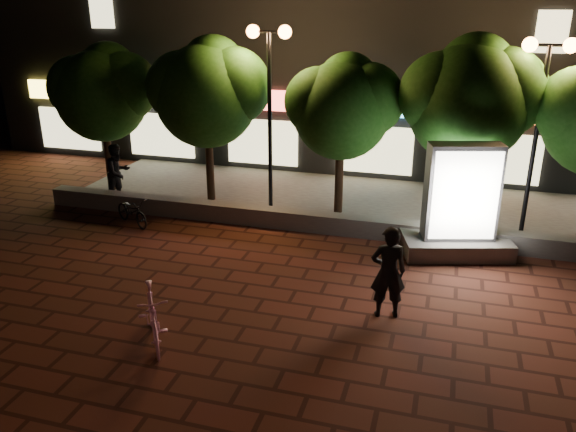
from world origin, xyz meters
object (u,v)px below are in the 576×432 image
at_px(rider, 388,272).
at_px(ad_kiosk, 460,211).
at_px(tree_left, 209,89).
at_px(pedestrian, 118,173).
at_px(scooter_pink, 153,316).
at_px(tree_far_left, 104,89).
at_px(tree_right, 471,96).
at_px(street_lamp_right, 544,87).
at_px(tree_mid, 344,104).
at_px(street_lamp_left, 269,72).
at_px(scooter_parked, 132,211).

bearing_deg(rider, ad_kiosk, -126.82).
xyz_separation_m(tree_left, ad_kiosk, (7.28, -1.96, -2.32)).
relative_size(ad_kiosk, pedestrian, 1.58).
bearing_deg(scooter_pink, tree_far_left, 92.46).
bearing_deg(tree_right, street_lamp_right, -9.10).
bearing_deg(street_lamp_right, tree_mid, 176.96).
xyz_separation_m(street_lamp_left, ad_kiosk, (5.33, -1.70, -2.91)).
bearing_deg(tree_mid, street_lamp_right, -3.04).
xyz_separation_m(tree_far_left, rider, (9.49, -5.40, -2.34)).
height_order(street_lamp_right, scooter_pink, street_lamp_right).
bearing_deg(tree_mid, tree_left, 180.00).
distance_m(tree_right, street_lamp_right, 1.70).
height_order(scooter_pink, pedestrian, pedestrian).
bearing_deg(tree_far_left, scooter_pink, -53.68).
xyz_separation_m(tree_left, tree_right, (7.30, 0.00, 0.12)).
height_order(rider, pedestrian, rider).
bearing_deg(scooter_pink, rider, -5.39).
height_order(tree_right, street_lamp_left, street_lamp_left).
bearing_deg(pedestrian, rider, -100.67).
xyz_separation_m(scooter_pink, scooter_parked, (-3.43, 5.08, -0.15)).
xyz_separation_m(tree_left, street_lamp_left, (1.95, -0.26, 0.58)).
distance_m(tree_far_left, ad_kiosk, 11.17).
xyz_separation_m(street_lamp_right, pedestrian, (-11.63, -0.70, -2.92)).
relative_size(street_lamp_right, scooter_parked, 3.30).
distance_m(tree_far_left, tree_mid, 7.50).
relative_size(rider, scooter_parked, 1.26).
bearing_deg(street_lamp_right, rider, -119.90).
relative_size(ad_kiosk, scooter_pink, 1.55).
distance_m(street_lamp_right, rider, 6.62).
relative_size(street_lamp_right, ad_kiosk, 1.77).
distance_m(street_lamp_left, scooter_parked, 5.40).
relative_size(tree_left, rider, 2.57).
bearing_deg(scooter_parked, pedestrian, 70.41).
bearing_deg(rider, pedestrian, -43.38).
distance_m(ad_kiosk, scooter_pink, 7.67).
distance_m(tree_far_left, street_lamp_left, 5.50).
relative_size(street_lamp_left, pedestrian, 2.91).
xyz_separation_m(tree_mid, rider, (2.00, -5.40, -2.26)).
bearing_deg(rider, tree_left, -58.31).
distance_m(rider, pedestrian, 9.74).
relative_size(tree_left, street_lamp_left, 0.94).
xyz_separation_m(tree_far_left, pedestrian, (0.82, -0.96, -2.32)).
relative_size(tree_right, rider, 2.66).
bearing_deg(scooter_parked, tree_left, 0.25).
height_order(tree_mid, ad_kiosk, tree_mid).
distance_m(tree_far_left, tree_right, 10.81).
relative_size(tree_right, pedestrian, 2.85).
relative_size(tree_far_left, tree_right, 0.91).
xyz_separation_m(ad_kiosk, scooter_parked, (-8.67, -0.50, -0.72)).
relative_size(ad_kiosk, scooter_parked, 1.87).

